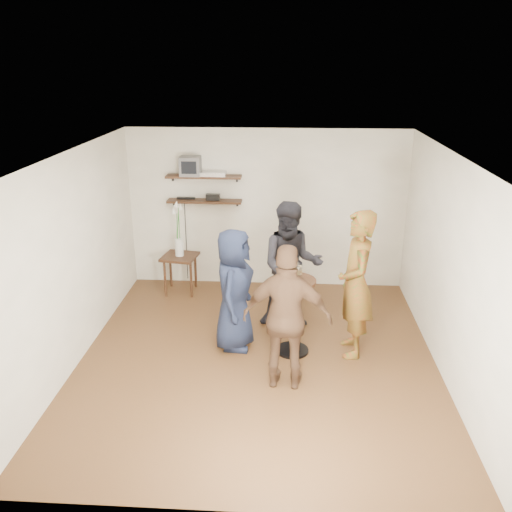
{
  "coord_description": "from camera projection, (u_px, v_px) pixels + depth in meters",
  "views": [
    {
      "loc": [
        0.36,
        -6.04,
        3.62
      ],
      "look_at": [
        -0.04,
        0.4,
        1.25
      ],
      "focal_mm": 38.0,
      "sensor_mm": 36.0,
      "label": 1
    }
  ],
  "objects": [
    {
      "name": "wine_glass_fl",
      "position": [
        289.0,
        269.0,
        6.68
      ],
      "size": [
        0.07,
        0.07,
        0.22
      ],
      "color": "silver",
      "rests_on": "drinks_table"
    },
    {
      "name": "crt_monitor",
      "position": [
        190.0,
        166.0,
        8.53
      ],
      "size": [
        0.32,
        0.3,
        0.3
      ],
      "primitive_type": "cube",
      "color": "#59595B",
      "rests_on": "shelf_upper"
    },
    {
      "name": "person_brown",
      "position": [
        287.0,
        318.0,
        6.09
      ],
      "size": [
        1.05,
        0.52,
        1.73
      ],
      "primitive_type": "imported",
      "rotation": [
        0.0,
        0.0,
        3.04
      ],
      "color": "#4E3321",
      "rests_on": "room"
    },
    {
      "name": "shelf_upper",
      "position": [
        204.0,
        177.0,
        8.58
      ],
      "size": [
        1.2,
        0.25,
        0.04
      ],
      "primitive_type": "cube",
      "color": "black",
      "rests_on": "room"
    },
    {
      "name": "room",
      "position": [
        258.0,
        264.0,
        6.48
      ],
      "size": [
        4.58,
        5.08,
        2.68
      ],
      "color": "#472D16",
      "rests_on": "ground"
    },
    {
      "name": "person_plaid",
      "position": [
        356.0,
        284.0,
        6.77
      ],
      "size": [
        0.5,
        0.72,
        1.91
      ],
      "primitive_type": "imported",
      "rotation": [
        0.0,
        0.0,
        -1.51
      ],
      "color": "#A92413",
      "rests_on": "room"
    },
    {
      "name": "power_strip",
      "position": [
        186.0,
        198.0,
        8.77
      ],
      "size": [
        0.3,
        0.05,
        0.03
      ],
      "primitive_type": "cube",
      "color": "black",
      "rests_on": "shelf_lower"
    },
    {
      "name": "dvd_deck",
      "position": [
        213.0,
        174.0,
        8.55
      ],
      "size": [
        0.4,
        0.24,
        0.06
      ],
      "primitive_type": "cube",
      "color": "silver",
      "rests_on": "shelf_upper"
    },
    {
      "name": "vase_lilies",
      "position": [
        179.0,
        238.0,
        8.6
      ],
      "size": [
        0.19,
        0.19,
        0.93
      ],
      "rotation": [
        0.0,
        0.0,
        -0.16
      ],
      "color": "silver",
      "rests_on": "side_table"
    },
    {
      "name": "radio",
      "position": [
        213.0,
        197.0,
        8.68
      ],
      "size": [
        0.22,
        0.1,
        0.1
      ],
      "primitive_type": "cube",
      "color": "black",
      "rests_on": "shelf_lower"
    },
    {
      "name": "wine_glass_br",
      "position": [
        296.0,
        268.0,
        6.71
      ],
      "size": [
        0.07,
        0.07,
        0.22
      ],
      "color": "silver",
      "rests_on": "drinks_table"
    },
    {
      "name": "person_dark",
      "position": [
        291.0,
        266.0,
        7.52
      ],
      "size": [
        0.91,
        0.72,
        1.81
      ],
      "primitive_type": "imported",
      "rotation": [
        0.0,
        0.0,
        0.04
      ],
      "color": "black",
      "rests_on": "room"
    },
    {
      "name": "wine_glass_bl",
      "position": [
        292.0,
        268.0,
        6.78
      ],
      "size": [
        0.07,
        0.07,
        0.2
      ],
      "color": "silver",
      "rests_on": "drinks_table"
    },
    {
      "name": "wine_glass_fr",
      "position": [
        300.0,
        271.0,
        6.66
      ],
      "size": [
        0.07,
        0.07,
        0.2
      ],
      "color": "silver",
      "rests_on": "drinks_table"
    },
    {
      "name": "person_navy",
      "position": [
        234.0,
        290.0,
        6.97
      ],
      "size": [
        0.62,
        0.86,
        1.63
      ],
      "primitive_type": "imported",
      "rotation": [
        0.0,
        0.0,
        1.43
      ],
      "color": "#161D33",
      "rests_on": "room"
    },
    {
      "name": "side_table",
      "position": [
        180.0,
        262.0,
        8.74
      ],
      "size": [
        0.6,
        0.6,
        0.63
      ],
      "rotation": [
        0.0,
        0.0,
        -0.16
      ],
      "color": "black",
      "rests_on": "room"
    },
    {
      "name": "drinks_table",
      "position": [
        293.0,
        306.0,
        6.88
      ],
      "size": [
        0.56,
        0.56,
        1.01
      ],
      "color": "black",
      "rests_on": "room"
    },
    {
      "name": "shelf_lower",
      "position": [
        205.0,
        201.0,
        8.71
      ],
      "size": [
        1.2,
        0.25,
        0.04
      ],
      "primitive_type": "cube",
      "color": "black",
      "rests_on": "room"
    }
  ]
}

